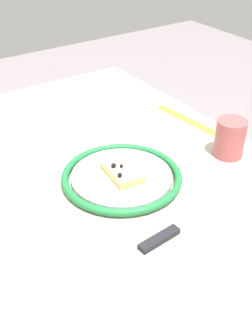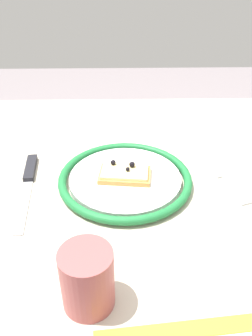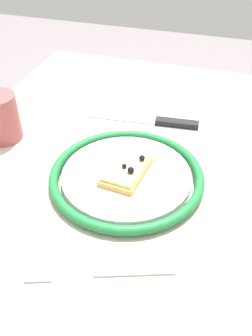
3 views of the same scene
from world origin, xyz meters
name	(u,v)px [view 2 (image 2 of 3)]	position (x,y,z in m)	size (l,w,h in m)	color
dining_table	(147,209)	(0.00, 0.00, 0.68)	(1.09, 0.79, 0.77)	#BCB29E
plate	(125,179)	(0.05, 0.03, 0.78)	(0.27, 0.27, 0.02)	white
pizza_slice_near	(125,174)	(0.05, 0.03, 0.80)	(0.11, 0.07, 0.03)	tan
knife	(29,177)	(0.25, 0.01, 0.78)	(0.04, 0.24, 0.01)	silver
fork	(218,175)	(-0.14, 0.01, 0.78)	(0.08, 0.20, 0.00)	beige
cup	(87,279)	(0.10, 0.30, 0.82)	(0.07, 0.07, 0.09)	#A54C4C
measuring_tape	(208,327)	(-0.05, 0.34, 0.77)	(0.29, 0.02, 0.00)	yellow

